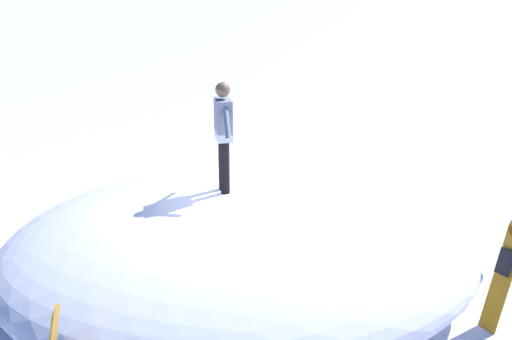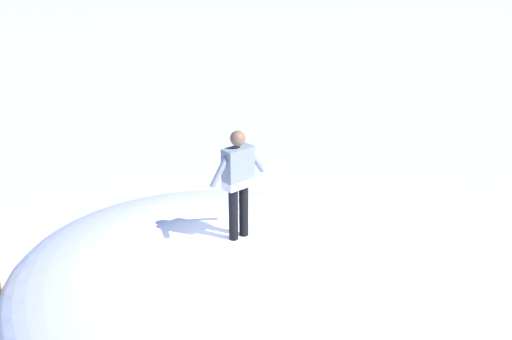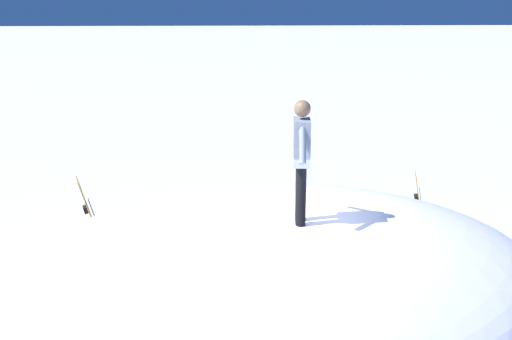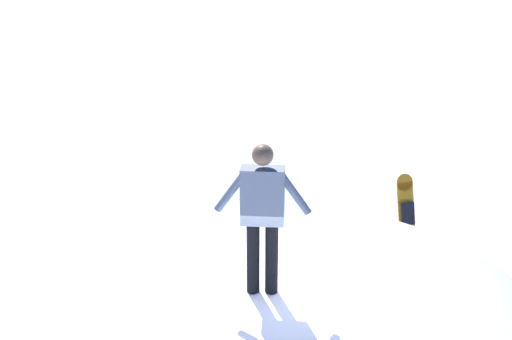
# 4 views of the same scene
# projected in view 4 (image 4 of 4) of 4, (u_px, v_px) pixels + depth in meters

# --- Properties ---
(snow_mound) EXTENTS (8.01, 7.19, 1.55)m
(snow_mound) POSITION_uv_depth(u_px,v_px,m) (290.00, 339.00, 7.85)
(snow_mound) COLOR white
(snow_mound) RESTS_ON ground
(snowboarder_standing) EXTENTS (0.26, 1.03, 1.69)m
(snowboarder_standing) POSITION_uv_depth(u_px,v_px,m) (263.00, 210.00, 7.03)
(snowboarder_standing) COLOR black
(snowboarder_standing) RESTS_ON snow_mound
(snowboard_secondary_upright) EXTENTS (0.51, 0.39, 1.61)m
(snowboard_secondary_upright) POSITION_uv_depth(u_px,v_px,m) (407.00, 223.00, 10.81)
(snowboard_secondary_upright) COLOR orange
(snowboard_secondary_upright) RESTS_ON ground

